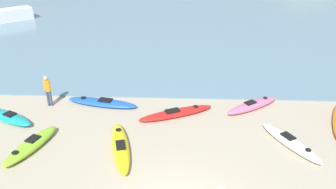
% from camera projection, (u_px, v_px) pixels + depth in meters
% --- Properties ---
extents(kayak_on_sand_0, '(2.79, 2.12, 0.41)m').
position_uv_depth(kayak_on_sand_0, '(252.00, 105.00, 15.24)').
color(kayak_on_sand_0, '#E5668C').
rests_on(kayak_on_sand_0, ground_plane).
extents(kayak_on_sand_2, '(1.43, 3.37, 0.39)m').
position_uv_depth(kayak_on_sand_2, '(120.00, 147.00, 12.34)').
color(kayak_on_sand_2, yellow).
rests_on(kayak_on_sand_2, ground_plane).
extents(kayak_on_sand_3, '(3.55, 1.39, 0.33)m').
position_uv_depth(kayak_on_sand_3, '(102.00, 102.00, 15.59)').
color(kayak_on_sand_3, blue).
rests_on(kayak_on_sand_3, ground_plane).
extents(kayak_on_sand_4, '(2.72, 1.85, 0.40)m').
position_uv_depth(kayak_on_sand_4, '(9.00, 117.00, 14.30)').
color(kayak_on_sand_4, teal).
rests_on(kayak_on_sand_4, ground_plane).
extents(kayak_on_sand_5, '(3.48, 2.03, 0.33)m').
position_uv_depth(kayak_on_sand_5, '(176.00, 113.00, 14.69)').
color(kayak_on_sand_5, red).
rests_on(kayak_on_sand_5, ground_plane).
extents(kayak_on_sand_6, '(2.00, 2.95, 0.38)m').
position_uv_depth(kayak_on_sand_6, '(290.00, 142.00, 12.63)').
color(kayak_on_sand_6, white).
rests_on(kayak_on_sand_6, ground_plane).
extents(kayak_on_sand_7, '(1.52, 2.87, 0.41)m').
position_uv_depth(kayak_on_sand_7, '(31.00, 145.00, 12.43)').
color(kayak_on_sand_7, '#8CCC2D').
rests_on(kayak_on_sand_7, ground_plane).
extents(person_near_waterline, '(0.31, 0.26, 1.53)m').
position_uv_depth(person_near_waterline, '(48.00, 89.00, 15.23)').
color(person_near_waterline, '#384260').
rests_on(person_near_waterline, ground_plane).
extents(moored_boat_1, '(4.14, 3.94, 1.06)m').
position_uv_depth(moored_boat_1, '(7.00, 15.00, 29.84)').
color(moored_boat_1, white).
rests_on(moored_boat_1, bay_water).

